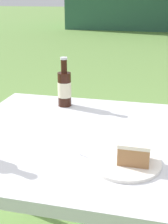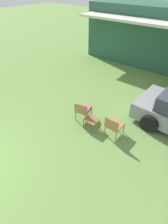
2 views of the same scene
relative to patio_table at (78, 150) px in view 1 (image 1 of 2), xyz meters
name	(u,v)px [view 1 (image 1 of 2)]	position (x,y,z in m)	size (l,w,h in m)	color
patio_table	(78,150)	(0.00, 0.00, 0.00)	(0.89, 0.83, 0.71)	silver
cake_on_plate	(129,157)	(0.20, -0.17, 0.09)	(0.22, 0.22, 0.08)	white
cola_bottle_near	(64,88)	(-0.14, 0.29, 0.15)	(0.06, 0.06, 0.22)	black
fork	(105,163)	(0.14, -0.19, 0.07)	(0.18, 0.09, 0.01)	silver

